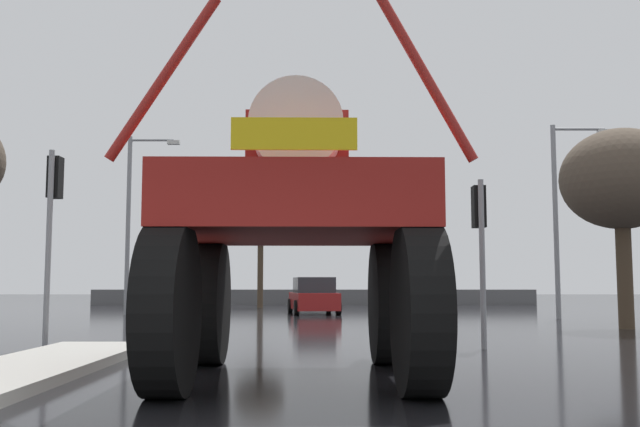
% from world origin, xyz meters
% --- Properties ---
extents(ground_plane, '(120.00, 120.00, 0.00)m').
position_xyz_m(ground_plane, '(0.00, 18.00, 0.00)').
color(ground_plane, black).
extents(oversize_sprayer, '(4.23, 5.34, 4.64)m').
position_xyz_m(oversize_sprayer, '(0.06, 4.86, 1.99)').
color(oversize_sprayer, black).
rests_on(oversize_sprayer, ground).
extents(sedan_ahead, '(2.31, 4.29, 1.52)m').
position_xyz_m(sedan_ahead, '(0.10, 25.39, 0.71)').
color(sedan_ahead, maroon).
rests_on(sedan_ahead, ground).
extents(traffic_signal_near_left, '(0.24, 0.54, 3.91)m').
position_xyz_m(traffic_signal_near_left, '(-4.95, 9.26, 2.85)').
color(traffic_signal_near_left, gray).
rests_on(traffic_signal_near_left, ground).
extents(traffic_signal_near_right, '(0.24, 0.54, 3.31)m').
position_xyz_m(traffic_signal_near_right, '(3.56, 9.27, 2.41)').
color(traffic_signal_near_right, gray).
rests_on(traffic_signal_near_right, ground).
extents(traffic_signal_far_left, '(0.24, 0.55, 4.14)m').
position_xyz_m(traffic_signal_far_left, '(-3.49, 23.64, 3.02)').
color(traffic_signal_far_left, gray).
rests_on(traffic_signal_far_left, ground).
extents(streetlight_far_left, '(2.14, 0.24, 7.31)m').
position_xyz_m(streetlight_far_left, '(-7.28, 24.22, 4.12)').
color(streetlight_far_left, gray).
rests_on(streetlight_far_left, ground).
extents(streetlight_far_right, '(2.24, 0.24, 7.07)m').
position_xyz_m(streetlight_far_right, '(9.16, 21.01, 4.01)').
color(streetlight_far_right, gray).
rests_on(streetlight_far_right, ground).
extents(bare_tree_right, '(3.37, 3.37, 5.66)m').
position_xyz_m(bare_tree_right, '(8.93, 15.22, 4.18)').
color(bare_tree_right, '#473828').
rests_on(bare_tree_right, ground).
extents(bare_tree_far_center, '(2.69, 2.69, 5.77)m').
position_xyz_m(bare_tree_far_center, '(-2.76, 32.81, 4.57)').
color(bare_tree_far_center, '#473828').
rests_on(bare_tree_far_center, ground).
extents(roadside_barrier, '(26.26, 0.24, 0.90)m').
position_xyz_m(roadside_barrier, '(0.00, 37.61, 0.45)').
color(roadside_barrier, '#59595B').
rests_on(roadside_barrier, ground).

